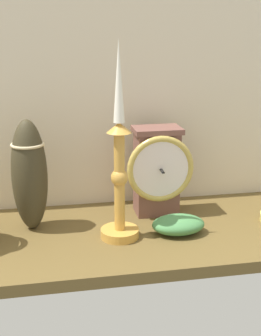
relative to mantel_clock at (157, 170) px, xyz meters
The scene contains 6 objects.
ground_plane 15.85cm from the mantel_clock, 128.88° to the right, with size 100.00×36.00×2.40cm, color brown.
back_wall 25.07cm from the mantel_clock, 122.88° to the left, with size 120.00×2.00×65.00cm, color beige.
mantel_clock is the anchor object (origin of this frame).
candlestick_tall_center 15.59cm from the mantel_clock, 133.90° to the right, with size 7.97×7.97×39.96cm.
tall_ceramic_vase 28.50cm from the mantel_clock, behind, with size 7.50×7.50×23.91cm.
ivy_sprig 14.39cm from the mantel_clock, 80.54° to the right, with size 11.23×7.86×3.87cm.
Camera 1 is at (-18.13, -89.63, 41.84)cm, focal length 49.72 mm.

